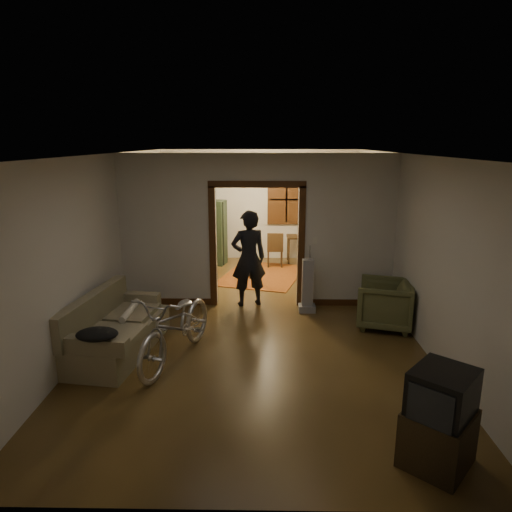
{
  "coord_description": "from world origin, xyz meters",
  "views": [
    {
      "loc": [
        0.13,
        -7.43,
        3.0
      ],
      "look_at": [
        0.0,
        -0.3,
        1.2
      ],
      "focal_mm": 32.0,
      "sensor_mm": 36.0,
      "label": 1
    }
  ],
  "objects_px": {
    "sofa": "(117,324)",
    "locker": "(209,232)",
    "bicycle": "(177,325)",
    "person": "(249,258)",
    "armchair": "(385,304)",
    "desk": "(304,249)"
  },
  "relations": [
    {
      "from": "sofa",
      "to": "locker",
      "type": "relative_size",
      "value": 1.2
    },
    {
      "from": "bicycle",
      "to": "person",
      "type": "distance_m",
      "value": 2.48
    },
    {
      "from": "person",
      "to": "locker",
      "type": "height_order",
      "value": "person"
    },
    {
      "from": "locker",
      "to": "bicycle",
      "type": "bearing_deg",
      "value": -73.41
    },
    {
      "from": "bicycle",
      "to": "armchair",
      "type": "bearing_deg",
      "value": 38.25
    },
    {
      "from": "locker",
      "to": "desk",
      "type": "height_order",
      "value": "locker"
    },
    {
      "from": "bicycle",
      "to": "desk",
      "type": "height_order",
      "value": "bicycle"
    },
    {
      "from": "desk",
      "to": "locker",
      "type": "bearing_deg",
      "value": 179.45
    },
    {
      "from": "person",
      "to": "armchair",
      "type": "bearing_deg",
      "value": 139.77
    },
    {
      "from": "sofa",
      "to": "locker",
      "type": "distance_m",
      "value": 5.06
    },
    {
      "from": "bicycle",
      "to": "locker",
      "type": "relative_size",
      "value": 1.24
    },
    {
      "from": "sofa",
      "to": "bicycle",
      "type": "xyz_separation_m",
      "value": [
        0.91,
        -0.24,
        0.08
      ]
    },
    {
      "from": "sofa",
      "to": "desk",
      "type": "relative_size",
      "value": 2.12
    },
    {
      "from": "armchair",
      "to": "bicycle",
      "type": "bearing_deg",
      "value": -52.56
    },
    {
      "from": "armchair",
      "to": "locker",
      "type": "bearing_deg",
      "value": -123.89
    },
    {
      "from": "desk",
      "to": "person",
      "type": "bearing_deg",
      "value": -117.52
    },
    {
      "from": "sofa",
      "to": "armchair",
      "type": "xyz_separation_m",
      "value": [
        4.11,
        1.02,
        -0.05
      ]
    },
    {
      "from": "sofa",
      "to": "desk",
      "type": "xyz_separation_m",
      "value": [
        3.14,
        5.17,
        -0.11
      ]
    },
    {
      "from": "sofa",
      "to": "desk",
      "type": "distance_m",
      "value": 6.05
    },
    {
      "from": "sofa",
      "to": "person",
      "type": "bearing_deg",
      "value": 55.96
    },
    {
      "from": "sofa",
      "to": "armchair",
      "type": "distance_m",
      "value": 4.23
    },
    {
      "from": "person",
      "to": "desk",
      "type": "xyz_separation_m",
      "value": [
        1.31,
        3.14,
        -0.56
      ]
    }
  ]
}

